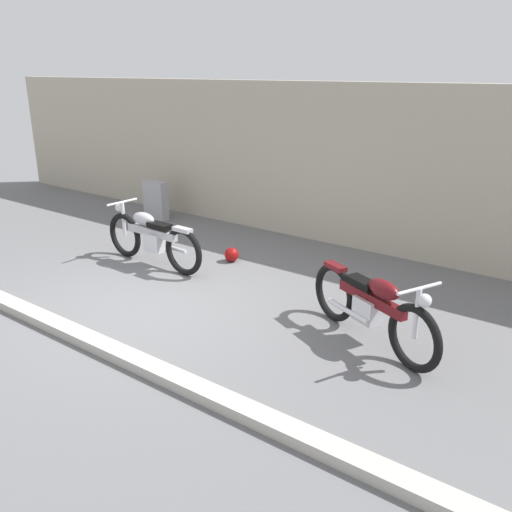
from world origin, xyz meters
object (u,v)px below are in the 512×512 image
motorcycle_silver (152,238)px  motorcycle_maroon (372,307)px  helmet (232,255)px  stone_marker (156,200)px

motorcycle_silver → motorcycle_maroon: bearing=177.0°
helmet → motorcycle_maroon: bearing=-21.7°
helmet → stone_marker: bearing=159.1°
helmet → motorcycle_silver: (-0.96, -0.91, 0.36)m
stone_marker → motorcycle_silver: 2.98m
motorcycle_silver → motorcycle_maroon: motorcycle_silver is taller
stone_marker → helmet: stone_marker is taller
helmet → motorcycle_silver: 1.37m
helmet → motorcycle_maroon: motorcycle_maroon is taller
helmet → motorcycle_silver: bearing=-136.4°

